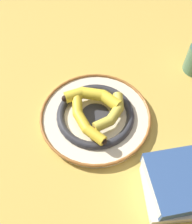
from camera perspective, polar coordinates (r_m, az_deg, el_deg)
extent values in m
plane|color=gold|center=(0.84, 0.51, -0.29)|extent=(2.80, 2.80, 0.00)
cylinder|color=beige|center=(0.82, 0.00, -1.14)|extent=(0.34, 0.34, 0.02)
torus|color=#2D2D33|center=(0.81, 0.00, -0.64)|extent=(0.24, 0.24, 0.02)
cylinder|color=#2D2D33|center=(0.81, 0.00, -0.77)|extent=(0.09, 0.09, 0.00)
torus|color=#995B28|center=(0.81, 0.00, -0.72)|extent=(0.35, 0.35, 0.01)
cylinder|color=gold|center=(0.76, 1.43, -2.65)|extent=(0.06, 0.06, 0.03)
cylinder|color=gold|center=(0.78, 4.08, -0.52)|extent=(0.04, 0.06, 0.03)
cylinder|color=gold|center=(0.81, 4.86, 2.31)|extent=(0.05, 0.06, 0.03)
sphere|color=gold|center=(0.77, 3.15, -1.89)|extent=(0.03, 0.03, 0.03)
sphere|color=gold|center=(0.79, 4.98, 0.81)|extent=(0.03, 0.03, 0.03)
cone|color=#472D19|center=(0.75, -0.33, -3.42)|extent=(0.04, 0.04, 0.02)
sphere|color=black|center=(0.82, 4.75, 3.75)|extent=(0.02, 0.02, 0.02)
cylinder|color=yellow|center=(0.80, 3.26, 2.45)|extent=(0.07, 0.05, 0.04)
cylinder|color=yellow|center=(0.82, -0.56, 3.89)|extent=(0.07, 0.05, 0.04)
cylinder|color=yellow|center=(0.82, -4.73, 3.56)|extent=(0.07, 0.07, 0.04)
sphere|color=yellow|center=(0.82, 1.59, 3.59)|extent=(0.04, 0.04, 0.04)
sphere|color=yellow|center=(0.82, -2.69, 4.18)|extent=(0.04, 0.04, 0.04)
cone|color=#472D19|center=(0.79, 4.99, 1.27)|extent=(0.04, 0.04, 0.03)
sphere|color=black|center=(0.81, -6.80, 2.93)|extent=(0.02, 0.02, 0.02)
cylinder|color=gold|center=(0.80, -4.09, 1.45)|extent=(0.06, 0.07, 0.03)
cylinder|color=gold|center=(0.76, -3.02, -2.04)|extent=(0.07, 0.06, 0.03)
cylinder|color=gold|center=(0.74, -0.16, -5.10)|extent=(0.07, 0.05, 0.03)
sphere|color=gold|center=(0.78, -4.01, -0.36)|extent=(0.03, 0.03, 0.03)
sphere|color=gold|center=(0.75, -1.99, -3.80)|extent=(0.03, 0.03, 0.03)
cone|color=#472D19|center=(0.82, -4.16, 3.19)|extent=(0.03, 0.04, 0.02)
sphere|color=black|center=(0.73, 1.73, -6.42)|extent=(0.02, 0.02, 0.02)
cube|color=silver|center=(0.74, 18.36, -15.82)|extent=(0.25, 0.23, 0.03)
cube|color=white|center=(0.74, 18.00, -15.88)|extent=(0.23, 0.21, 0.02)
cube|color=#2D4C84|center=(0.71, 18.39, -13.87)|extent=(0.23, 0.23, 0.04)
cube|color=white|center=(0.71, 18.07, -13.95)|extent=(0.22, 0.21, 0.03)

